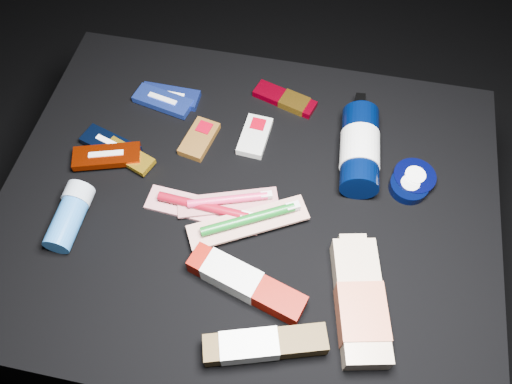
% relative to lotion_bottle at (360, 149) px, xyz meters
% --- Properties ---
extents(ground, '(3.00, 3.00, 0.00)m').
position_rel_lotion_bottle_xyz_m(ground, '(-0.20, -0.14, -0.44)').
color(ground, black).
rests_on(ground, ground).
extents(cloth_table, '(0.98, 0.78, 0.40)m').
position_rel_lotion_bottle_xyz_m(cloth_table, '(-0.20, -0.14, -0.24)').
color(cloth_table, black).
rests_on(cloth_table, ground).
extents(luna_bar_0, '(0.13, 0.05, 0.02)m').
position_rel_lotion_bottle_xyz_m(luna_bar_0, '(-0.43, 0.08, -0.03)').
color(luna_bar_0, '#1E349E').
rests_on(luna_bar_0, cloth_table).
extents(luna_bar_1, '(0.14, 0.08, 0.02)m').
position_rel_lotion_bottle_xyz_m(luna_bar_1, '(-0.44, 0.07, -0.03)').
color(luna_bar_1, blue).
rests_on(luna_bar_1, cloth_table).
extents(luna_bar_2, '(0.13, 0.08, 0.02)m').
position_rel_lotion_bottle_xyz_m(luna_bar_2, '(-0.51, -0.07, -0.03)').
color(luna_bar_2, black).
rests_on(luna_bar_2, cloth_table).
extents(luna_bar_3, '(0.12, 0.08, 0.01)m').
position_rel_lotion_bottle_xyz_m(luna_bar_3, '(-0.46, -0.09, -0.02)').
color(luna_bar_3, gold).
rests_on(luna_bar_3, cloth_table).
extents(luna_bar_4, '(0.14, 0.09, 0.02)m').
position_rel_lotion_bottle_xyz_m(luna_bar_4, '(-0.50, -0.11, -0.02)').
color(luna_bar_4, '#771802').
rests_on(luna_bar_4, cloth_table).
extents(clif_bar_0, '(0.07, 0.11, 0.02)m').
position_rel_lotion_bottle_xyz_m(clif_bar_0, '(-0.33, -0.01, -0.03)').
color(clif_bar_0, '#573512').
rests_on(clif_bar_0, cloth_table).
extents(clif_bar_1, '(0.06, 0.10, 0.02)m').
position_rel_lotion_bottle_xyz_m(clif_bar_1, '(-0.22, 0.02, -0.03)').
color(clif_bar_1, '#B7B8B0').
rests_on(clif_bar_1, cloth_table).
extents(power_bar, '(0.15, 0.08, 0.02)m').
position_rel_lotion_bottle_xyz_m(power_bar, '(-0.17, 0.12, -0.03)').
color(power_bar, maroon).
rests_on(power_bar, cloth_table).
extents(lotion_bottle, '(0.09, 0.25, 0.08)m').
position_rel_lotion_bottle_xyz_m(lotion_bottle, '(0.00, 0.00, 0.00)').
color(lotion_bottle, black).
rests_on(lotion_bottle, cloth_table).
extents(cream_tin_upper, '(0.08, 0.08, 0.03)m').
position_rel_lotion_bottle_xyz_m(cream_tin_upper, '(0.12, -0.03, -0.03)').
color(cream_tin_upper, black).
rests_on(cream_tin_upper, cloth_table).
extents(cream_tin_lower, '(0.08, 0.08, 0.02)m').
position_rel_lotion_bottle_xyz_m(cream_tin_lower, '(0.11, -0.05, -0.03)').
color(cream_tin_lower, black).
rests_on(cream_tin_lower, cloth_table).
extents(bodywash_bottle, '(0.12, 0.24, 0.05)m').
position_rel_lotion_bottle_xyz_m(bodywash_bottle, '(0.03, -0.31, -0.02)').
color(bodywash_bottle, tan).
rests_on(bodywash_bottle, cloth_table).
extents(deodorant_stick, '(0.06, 0.13, 0.06)m').
position_rel_lotion_bottle_xyz_m(deodorant_stick, '(-0.52, -0.25, -0.01)').
color(deodorant_stick, '#2461A8').
rests_on(deodorant_stick, cloth_table).
extents(toothbrush_pack_0, '(0.23, 0.07, 0.03)m').
position_rel_lotion_bottle_xyz_m(toothbrush_pack_0, '(-0.28, -0.18, -0.03)').
color(toothbrush_pack_0, silver).
rests_on(toothbrush_pack_0, cloth_table).
extents(toothbrush_pack_1, '(0.20, 0.11, 0.02)m').
position_rel_lotion_bottle_xyz_m(toothbrush_pack_1, '(-0.23, -0.16, -0.02)').
color(toothbrush_pack_1, '#B5ABA8').
rests_on(toothbrush_pack_1, cloth_table).
extents(toothbrush_pack_2, '(0.23, 0.16, 0.03)m').
position_rel_lotion_bottle_xyz_m(toothbrush_pack_2, '(-0.19, -0.19, -0.02)').
color(toothbrush_pack_2, beige).
rests_on(toothbrush_pack_2, cloth_table).
extents(toothpaste_carton_red, '(0.22, 0.11, 0.04)m').
position_rel_lotion_bottle_xyz_m(toothpaste_carton_red, '(-0.18, -0.31, -0.02)').
color(toothpaste_carton_red, '#6E0800').
rests_on(toothpaste_carton_red, cloth_table).
extents(toothpaste_carton_green, '(0.21, 0.10, 0.04)m').
position_rel_lotion_bottle_xyz_m(toothpaste_carton_green, '(-0.12, -0.42, -0.01)').
color(toothpaste_carton_green, '#3E2D10').
rests_on(toothpaste_carton_green, cloth_table).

